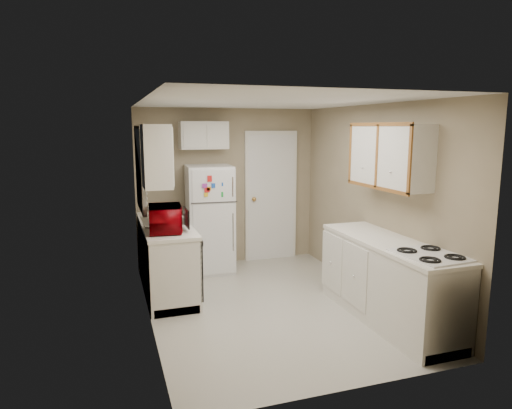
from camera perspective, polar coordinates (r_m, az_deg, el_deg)
name	(u,v)px	position (r m, az deg, el deg)	size (l,w,h in m)	color
floor	(269,305)	(5.64, 1.63, -12.43)	(3.80, 3.80, 0.00)	beige
ceiling	(270,102)	(5.23, 1.76, 12.72)	(3.80, 3.80, 0.00)	white
wall_left	(146,214)	(5.01, -13.54, -1.20)	(3.80, 3.80, 0.00)	gray
wall_right	(374,201)	(5.92, 14.53, 0.42)	(3.80, 3.80, 0.00)	gray
wall_back	(228,187)	(7.10, -3.55, 2.21)	(2.80, 2.80, 0.00)	gray
wall_front	(353,248)	(3.62, 12.05, -5.32)	(2.80, 2.80, 0.00)	gray
left_counter	(166,257)	(6.08, -11.16, -6.46)	(0.60, 1.80, 0.90)	silver
dishwasher	(197,265)	(5.55, -7.38, -7.52)	(0.03, 0.58, 0.72)	black
sink	(164,224)	(6.13, -11.46, -2.39)	(0.54, 0.74, 0.16)	gray
microwave	(165,219)	(5.49, -11.27, -1.78)	(0.31, 0.55, 0.37)	#8E0108
soap_bottle	(156,209)	(6.48, -12.37, -0.50)	(0.07, 0.08, 0.16)	white
window_blinds	(141,168)	(6.00, -14.17, 4.40)	(0.10, 0.98, 1.08)	silver
upper_cabinet_left	(156,156)	(5.17, -12.35, 5.89)	(0.30, 0.45, 0.70)	silver
refrigerator	(210,219)	(6.73, -5.80, -1.81)	(0.65, 0.63, 1.57)	white
cabinet_over_fridge	(203,135)	(6.80, -6.59, 8.60)	(0.70, 0.30, 0.40)	silver
interior_door	(271,197)	(7.29, 1.87, 1.00)	(0.86, 0.06, 2.08)	white
right_counter	(388,281)	(5.29, 16.14, -9.13)	(0.60, 2.00, 0.90)	silver
stove	(427,305)	(4.87, 20.58, -11.73)	(0.53, 0.65, 0.79)	white
upper_cabinet_right	(389,156)	(5.36, 16.34, 5.85)	(0.30, 1.20, 0.70)	silver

